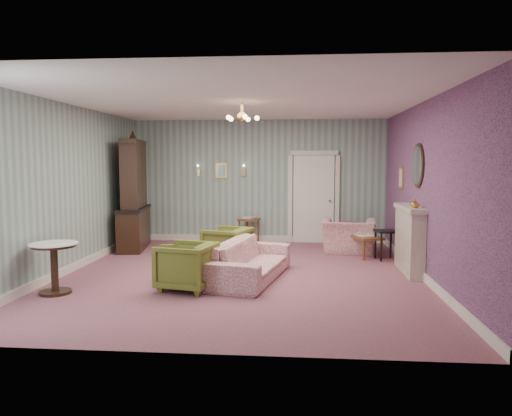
# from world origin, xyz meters

# --- Properties ---
(floor) EXTENTS (7.00, 7.00, 0.00)m
(floor) POSITION_xyz_m (0.00, 0.00, 0.00)
(floor) COLOR #965766
(floor) RESTS_ON ground
(ceiling) EXTENTS (7.00, 7.00, 0.00)m
(ceiling) POSITION_xyz_m (0.00, 0.00, 2.90)
(ceiling) COLOR white
(ceiling) RESTS_ON ground
(wall_back) EXTENTS (6.00, 0.00, 6.00)m
(wall_back) POSITION_xyz_m (0.00, 3.50, 1.45)
(wall_back) COLOR gray
(wall_back) RESTS_ON ground
(wall_front) EXTENTS (6.00, 0.00, 6.00)m
(wall_front) POSITION_xyz_m (0.00, -3.50, 1.45)
(wall_front) COLOR gray
(wall_front) RESTS_ON ground
(wall_left) EXTENTS (0.00, 7.00, 7.00)m
(wall_left) POSITION_xyz_m (-3.00, 0.00, 1.45)
(wall_left) COLOR gray
(wall_left) RESTS_ON ground
(wall_right) EXTENTS (0.00, 7.00, 7.00)m
(wall_right) POSITION_xyz_m (3.00, 0.00, 1.45)
(wall_right) COLOR gray
(wall_right) RESTS_ON ground
(wall_right_floral) EXTENTS (0.00, 7.00, 7.00)m
(wall_right_floral) POSITION_xyz_m (2.98, 0.00, 1.45)
(wall_right_floral) COLOR #BF5F92
(wall_right_floral) RESTS_ON ground
(door) EXTENTS (1.12, 0.12, 2.16)m
(door) POSITION_xyz_m (1.30, 3.46, 1.08)
(door) COLOR white
(door) RESTS_ON floor
(olive_chair_a) EXTENTS (0.87, 0.91, 0.79)m
(olive_chair_a) POSITION_xyz_m (-0.71, -1.07, 0.39)
(olive_chair_a) COLOR olive
(olive_chair_a) RESTS_ON floor
(olive_chair_b) EXTENTS (0.74, 0.77, 0.66)m
(olive_chair_b) POSITION_xyz_m (-0.90, -0.69, 0.33)
(olive_chair_b) COLOR olive
(olive_chair_b) RESTS_ON floor
(olive_chair_c) EXTENTS (0.92, 0.95, 0.78)m
(olive_chair_c) POSITION_xyz_m (-0.36, 0.73, 0.39)
(olive_chair_c) COLOR olive
(olive_chair_c) RESTS_ON floor
(sofa_chintz) EXTENTS (1.05, 2.26, 0.85)m
(sofa_chintz) POSITION_xyz_m (0.18, -0.33, 0.42)
(sofa_chintz) COLOR #A94462
(sofa_chintz) RESTS_ON floor
(wingback_chair) EXTENTS (1.14, 0.81, 0.94)m
(wingback_chair) POSITION_xyz_m (2.01, 2.20, 0.47)
(wingback_chair) COLOR #A94462
(wingback_chair) RESTS_ON floor
(dresser) EXTENTS (0.74, 1.58, 2.53)m
(dresser) POSITION_xyz_m (-2.65, 2.24, 1.26)
(dresser) COLOR black
(dresser) RESTS_ON floor
(fireplace) EXTENTS (0.30, 1.40, 1.16)m
(fireplace) POSITION_xyz_m (2.86, 0.40, 0.58)
(fireplace) COLOR beige
(fireplace) RESTS_ON floor
(mantel_vase) EXTENTS (0.15, 0.15, 0.15)m
(mantel_vase) POSITION_xyz_m (2.84, 0.00, 1.23)
(mantel_vase) COLOR gold
(mantel_vase) RESTS_ON fireplace
(oval_mirror) EXTENTS (0.04, 0.76, 0.84)m
(oval_mirror) POSITION_xyz_m (2.96, 0.40, 1.85)
(oval_mirror) COLOR white
(oval_mirror) RESTS_ON wall_right
(framed_print) EXTENTS (0.04, 0.34, 0.42)m
(framed_print) POSITION_xyz_m (2.97, 1.75, 1.60)
(framed_print) COLOR gold
(framed_print) RESTS_ON wall_right
(coffee_table) EXTENTS (0.73, 0.96, 0.44)m
(coffee_table) POSITION_xyz_m (2.28, 1.78, 0.22)
(coffee_table) COLOR brown
(coffee_table) RESTS_ON floor
(side_table_black) EXTENTS (0.47, 0.47, 0.59)m
(side_table_black) POSITION_xyz_m (2.65, 1.44, 0.30)
(side_table_black) COLOR black
(side_table_black) RESTS_ON floor
(pedestal_table) EXTENTS (0.75, 0.75, 0.75)m
(pedestal_table) POSITION_xyz_m (-2.58, -1.45, 0.37)
(pedestal_table) COLOR black
(pedestal_table) RESTS_ON floor
(nesting_table) EXTENTS (0.54, 0.60, 0.65)m
(nesting_table) POSITION_xyz_m (-0.21, 3.15, 0.32)
(nesting_table) COLOR brown
(nesting_table) RESTS_ON floor
(gilt_mirror_back) EXTENTS (0.28, 0.06, 0.36)m
(gilt_mirror_back) POSITION_xyz_m (-0.90, 3.46, 1.70)
(gilt_mirror_back) COLOR gold
(gilt_mirror_back) RESTS_ON wall_back
(sconce_left) EXTENTS (0.16, 0.12, 0.30)m
(sconce_left) POSITION_xyz_m (-1.45, 3.44, 1.70)
(sconce_left) COLOR gold
(sconce_left) RESTS_ON wall_back
(sconce_right) EXTENTS (0.16, 0.12, 0.30)m
(sconce_right) POSITION_xyz_m (-0.35, 3.44, 1.70)
(sconce_right) COLOR gold
(sconce_right) RESTS_ON wall_back
(chandelier) EXTENTS (0.56, 0.56, 0.36)m
(chandelier) POSITION_xyz_m (0.00, 0.00, 2.63)
(chandelier) COLOR gold
(chandelier) RESTS_ON ceiling
(burgundy_cushion) EXTENTS (0.41, 0.28, 0.39)m
(burgundy_cushion) POSITION_xyz_m (1.96, 2.05, 0.48)
(burgundy_cushion) COLOR maroon
(burgundy_cushion) RESTS_ON wingback_chair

